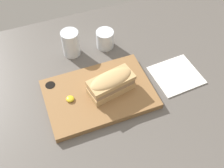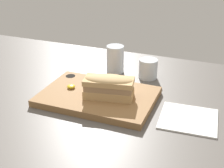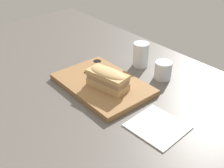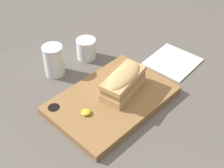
# 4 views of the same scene
# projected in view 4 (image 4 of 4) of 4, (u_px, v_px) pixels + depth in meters

# --- Properties ---
(dining_table) EXTENTS (1.75, 0.95, 0.02)m
(dining_table) POSITION_uv_depth(u_px,v_px,m) (121.00, 111.00, 0.88)
(dining_table) COLOR #56514C
(dining_table) RESTS_ON ground
(serving_board) EXTENTS (0.34, 0.23, 0.02)m
(serving_board) POSITION_uv_depth(u_px,v_px,m) (111.00, 100.00, 0.88)
(serving_board) COLOR olive
(serving_board) RESTS_ON dining_table
(sandwich) EXTENTS (0.15, 0.09, 0.07)m
(sandwich) POSITION_uv_depth(u_px,v_px,m) (123.00, 82.00, 0.87)
(sandwich) COLOR tan
(sandwich) RESTS_ON serving_board
(mustard_dollop) EXTENTS (0.03, 0.03, 0.01)m
(mustard_dollop) POSITION_uv_depth(u_px,v_px,m) (86.00, 112.00, 0.82)
(mustard_dollop) COLOR gold
(mustard_dollop) RESTS_ON serving_board
(water_glass) EXTENTS (0.06, 0.06, 0.10)m
(water_glass) POSITION_uv_depth(u_px,v_px,m) (54.00, 62.00, 0.96)
(water_glass) COLOR silver
(water_glass) RESTS_ON dining_table
(wine_glass) EXTENTS (0.07, 0.07, 0.07)m
(wine_glass) POSITION_uv_depth(u_px,v_px,m) (86.00, 49.00, 1.03)
(wine_glass) COLOR silver
(wine_glass) RESTS_ON dining_table
(napkin) EXTENTS (0.16, 0.16, 0.00)m
(napkin) POSITION_uv_depth(u_px,v_px,m) (173.00, 62.00, 1.03)
(napkin) COLOR white
(napkin) RESTS_ON dining_table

